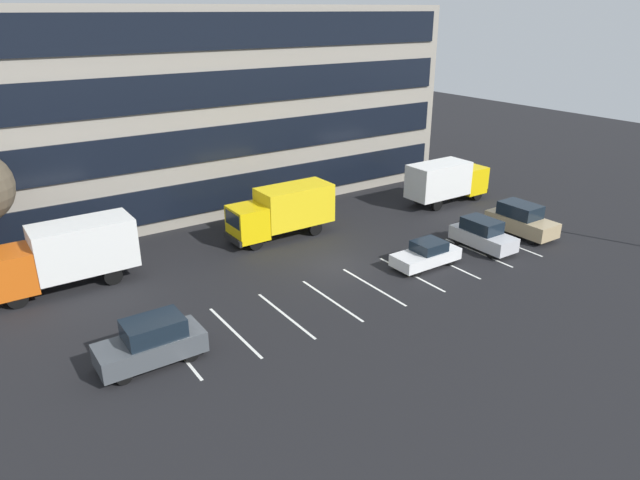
{
  "coord_description": "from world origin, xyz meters",
  "views": [
    {
      "loc": [
        -18.26,
        -24.89,
        14.13
      ],
      "look_at": [
        -0.51,
        1.1,
        1.4
      ],
      "focal_mm": 32.2,
      "sensor_mm": 36.0,
      "label": 1
    }
  ],
  "objects": [
    {
      "name": "box_truck_yellow_all",
      "position": [
        -0.2,
        5.88,
        1.87
      ],
      "size": [
        7.18,
        2.38,
        3.33
      ],
      "color": "yellow",
      "rests_on": "ground_plane"
    },
    {
      "name": "lot_markings",
      "position": [
        0.0,
        -3.3,
        0.0
      ],
      "size": [
        22.54,
        5.4,
        0.01
      ],
      "color": "silver",
      "rests_on": "ground_plane"
    },
    {
      "name": "sedan_white",
      "position": [
        4.34,
        -2.9,
        0.71
      ],
      "size": [
        4.21,
        1.76,
        1.51
      ],
      "color": "white",
      "rests_on": "ground_plane"
    },
    {
      "name": "suv_charcoal",
      "position": [
        -12.38,
        -3.58,
        0.98
      ],
      "size": [
        4.49,
        1.9,
        2.03
      ],
      "color": "#474C51",
      "rests_on": "ground_plane"
    },
    {
      "name": "office_building",
      "position": [
        0.0,
        17.95,
        7.2
      ],
      "size": [
        36.48,
        13.68,
        14.4
      ],
      "color": "gray",
      "rests_on": "ground_plane"
    },
    {
      "name": "box_truck_yellow",
      "position": [
        13.93,
        4.9,
        1.84
      ],
      "size": [
        7.06,
        2.34,
        3.27
      ],
      "color": "yellow",
      "rests_on": "ground_plane"
    },
    {
      "name": "box_truck_orange",
      "position": [
        -13.62,
        6.07,
        1.98
      ],
      "size": [
        7.6,
        2.52,
        3.52
      ],
      "color": "#D85914",
      "rests_on": "ground_plane"
    },
    {
      "name": "ground_plane",
      "position": [
        0.0,
        0.0,
        0.0
      ],
      "size": [
        120.0,
        120.0,
        0.0
      ],
      "primitive_type": "plane",
      "color": "black"
    },
    {
      "name": "suv_silver",
      "position": [
        9.15,
        -2.94,
        0.92
      ],
      "size": [
        1.78,
        4.2,
        1.9
      ],
      "color": "silver",
      "rests_on": "ground_plane"
    },
    {
      "name": "suv_tan",
      "position": [
        13.16,
        -2.73,
        1.02
      ],
      "size": [
        1.98,
        4.66,
        2.11
      ],
      "color": "tan",
      "rests_on": "ground_plane"
    }
  ]
}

